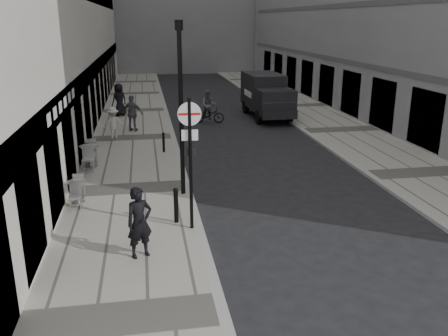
{
  "coord_description": "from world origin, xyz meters",
  "views": [
    {
      "loc": [
        -1.35,
        -5.58,
        5.74
      ],
      "look_at": [
        0.96,
        8.1,
        1.4
      ],
      "focal_mm": 38.0,
      "sensor_mm": 36.0,
      "label": 1
    }
  ],
  "objects_px": {
    "lamppost": "(181,101)",
    "panel_van": "(266,93)",
    "sign_post": "(190,147)",
    "walking_man": "(139,222)",
    "cyclist": "(209,110)"
  },
  "relations": [
    {
      "from": "lamppost",
      "to": "panel_van",
      "type": "height_order",
      "value": "lamppost"
    },
    {
      "from": "panel_van",
      "to": "sign_post",
      "type": "bearing_deg",
      "value": -112.29
    },
    {
      "from": "walking_man",
      "to": "cyclist",
      "type": "bearing_deg",
      "value": 52.52
    },
    {
      "from": "walking_man",
      "to": "lamppost",
      "type": "distance_m",
      "value": 5.05
    },
    {
      "from": "sign_post",
      "to": "cyclist",
      "type": "relative_size",
      "value": 1.91
    },
    {
      "from": "walking_man",
      "to": "cyclist",
      "type": "xyz_separation_m",
      "value": [
        3.9,
        16.09,
        -0.27
      ]
    },
    {
      "from": "panel_van",
      "to": "lamppost",
      "type": "bearing_deg",
      "value": -116.43
    },
    {
      "from": "lamppost",
      "to": "walking_man",
      "type": "bearing_deg",
      "value": -108.22
    },
    {
      "from": "sign_post",
      "to": "panel_van",
      "type": "bearing_deg",
      "value": 71.45
    },
    {
      "from": "panel_van",
      "to": "cyclist",
      "type": "bearing_deg",
      "value": -162.92
    },
    {
      "from": "sign_post",
      "to": "panel_van",
      "type": "distance_m",
      "value": 17.05
    },
    {
      "from": "panel_van",
      "to": "cyclist",
      "type": "distance_m",
      "value": 3.97
    },
    {
      "from": "walking_man",
      "to": "sign_post",
      "type": "bearing_deg",
      "value": 21.84
    },
    {
      "from": "walking_man",
      "to": "cyclist",
      "type": "relative_size",
      "value": 0.93
    },
    {
      "from": "lamppost",
      "to": "sign_post",
      "type": "bearing_deg",
      "value": -90.0
    }
  ]
}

